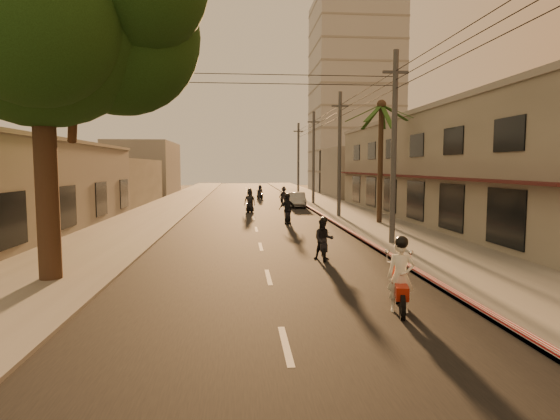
# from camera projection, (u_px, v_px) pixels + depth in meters

# --- Properties ---
(ground) EXTENTS (160.00, 160.00, 0.00)m
(ground) POSITION_uv_depth(u_px,v_px,m) (272.00, 294.00, 13.63)
(ground) COLOR #383023
(ground) RESTS_ON ground
(road) EXTENTS (10.00, 140.00, 0.02)m
(road) POSITION_uv_depth(u_px,v_px,m) (253.00, 218.00, 33.47)
(road) COLOR black
(road) RESTS_ON ground
(sidewalk_right) EXTENTS (5.00, 140.00, 0.12)m
(sidewalk_right) POSITION_uv_depth(u_px,v_px,m) (356.00, 217.00, 34.09)
(sidewalk_right) COLOR slate
(sidewalk_right) RESTS_ON ground
(sidewalk_left) EXTENTS (5.00, 140.00, 0.12)m
(sidewalk_left) POSITION_uv_depth(u_px,v_px,m) (147.00, 219.00, 32.84)
(sidewalk_left) COLOR slate
(sidewalk_left) RESTS_ON ground
(curb_stripe) EXTENTS (0.20, 60.00, 0.20)m
(curb_stripe) POSITION_uv_depth(u_px,v_px,m) (338.00, 225.00, 28.93)
(curb_stripe) COLOR red
(curb_stripe) RESTS_ON ground
(shophouse_row) EXTENTS (8.80, 34.20, 7.30)m
(shophouse_row) POSITION_uv_depth(u_px,v_px,m) (456.00, 167.00, 32.32)
(shophouse_row) COLOR gray
(shophouse_row) RESTS_ON ground
(left_building) EXTENTS (8.20, 24.20, 5.20)m
(left_building) POSITION_uv_depth(u_px,v_px,m) (6.00, 186.00, 26.11)
(left_building) COLOR gray
(left_building) RESTS_ON ground
(distant_tower) EXTENTS (12.10, 12.10, 28.00)m
(distant_tower) POSITION_uv_depth(u_px,v_px,m) (354.00, 97.00, 69.23)
(distant_tower) COLOR #B7B5B2
(distant_tower) RESTS_ON ground
(broadleaf_tree) EXTENTS (9.60, 8.70, 12.10)m
(broadleaf_tree) POSITION_uv_depth(u_px,v_px,m) (54.00, 11.00, 14.42)
(broadleaf_tree) COLOR black
(broadleaf_tree) RESTS_ON ground
(palm_tree) EXTENTS (5.00, 5.00, 8.20)m
(palm_tree) POSITION_uv_depth(u_px,v_px,m) (381.00, 112.00, 29.51)
(palm_tree) COLOR black
(palm_tree) RESTS_ON ground
(utility_poles) EXTENTS (1.20, 48.26, 9.00)m
(utility_poles) POSITION_uv_depth(u_px,v_px,m) (340.00, 127.00, 33.38)
(utility_poles) COLOR #38383A
(utility_poles) RESTS_ON ground
(filler_right) EXTENTS (8.00, 14.00, 6.00)m
(filler_right) POSITION_uv_depth(u_px,v_px,m) (358.00, 172.00, 59.17)
(filler_right) COLOR gray
(filler_right) RESTS_ON ground
(filler_left_near) EXTENTS (8.00, 14.00, 4.40)m
(filler_left_near) POSITION_uv_depth(u_px,v_px,m) (107.00, 182.00, 45.98)
(filler_left_near) COLOR gray
(filler_left_near) RESTS_ON ground
(filler_left_far) EXTENTS (8.00, 14.00, 7.00)m
(filler_left_far) POSITION_uv_depth(u_px,v_px,m) (144.00, 168.00, 63.72)
(filler_left_far) COLOR gray
(filler_left_far) RESTS_ON ground
(scooter_red) EXTENTS (0.97, 1.96, 1.97)m
(scooter_red) POSITION_uv_depth(u_px,v_px,m) (401.00, 278.00, 11.84)
(scooter_red) COLOR black
(scooter_red) RESTS_ON ground
(scooter_mid_a) EXTENTS (0.95, 1.75, 1.72)m
(scooter_mid_a) POSITION_uv_depth(u_px,v_px,m) (324.00, 240.00, 18.60)
(scooter_mid_a) COLOR black
(scooter_mid_a) RESTS_ON ground
(scooter_mid_b) EXTENTS (1.14, 2.02, 1.99)m
(scooter_mid_b) POSITION_uv_depth(u_px,v_px,m) (287.00, 210.00, 30.11)
(scooter_mid_b) COLOR black
(scooter_mid_b) RESTS_ON ground
(scooter_far_a) EXTENTS (1.13, 1.97, 1.96)m
(scooter_far_a) POSITION_uv_depth(u_px,v_px,m) (250.00, 202.00, 37.72)
(scooter_far_a) COLOR black
(scooter_far_a) RESTS_ON ground
(scooter_far_b) EXTENTS (1.32, 1.67, 1.68)m
(scooter_far_b) POSITION_uv_depth(u_px,v_px,m) (284.00, 195.00, 47.97)
(scooter_far_b) COLOR black
(scooter_far_b) RESTS_ON ground
(parked_car) EXTENTS (1.89, 4.25, 1.35)m
(parked_car) POSITION_uv_depth(u_px,v_px,m) (297.00, 200.00, 42.71)
(parked_car) COLOR #95989D
(parked_car) RESTS_ON ground
(scooter_far_c) EXTENTS (1.06, 1.58, 1.62)m
(scooter_far_c) POSITION_uv_depth(u_px,v_px,m) (260.00, 193.00, 53.36)
(scooter_far_c) COLOR black
(scooter_far_c) RESTS_ON ground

